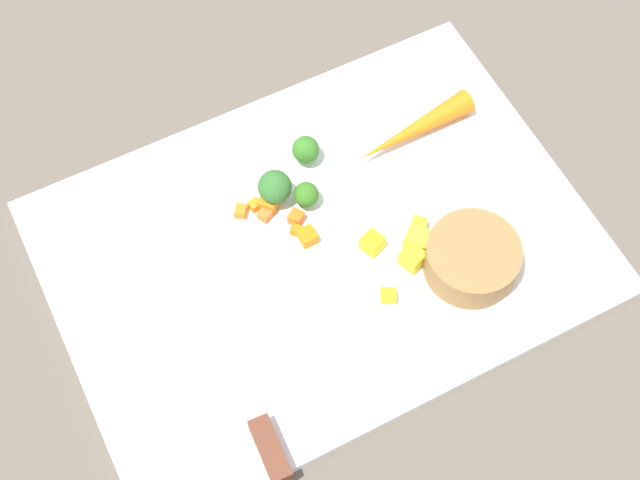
# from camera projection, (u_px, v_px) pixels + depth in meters

# --- Properties ---
(ground_plane) EXTENTS (4.00, 4.00, 0.00)m
(ground_plane) POSITION_uv_depth(u_px,v_px,m) (320.00, 251.00, 0.90)
(ground_plane) COLOR #5D5449
(cutting_board) EXTENTS (0.51, 0.36, 0.01)m
(cutting_board) POSITION_uv_depth(u_px,v_px,m) (320.00, 248.00, 0.89)
(cutting_board) COLOR white
(cutting_board) RESTS_ON ground_plane
(prep_bowl) EXTENTS (0.09, 0.09, 0.04)m
(prep_bowl) POSITION_uv_depth(u_px,v_px,m) (472.00, 259.00, 0.86)
(prep_bowl) COLOR olive
(prep_bowl) RESTS_ON cutting_board
(chef_knife) EXTENTS (0.04, 0.35, 0.02)m
(chef_knife) POSITION_uv_depth(u_px,v_px,m) (231.00, 358.00, 0.83)
(chef_knife) COLOR silver
(chef_knife) RESTS_ON cutting_board
(whole_carrot) EXTENTS (0.14, 0.04, 0.03)m
(whole_carrot) POSITION_uv_depth(u_px,v_px,m) (414.00, 130.00, 0.93)
(whole_carrot) COLOR orange
(whole_carrot) RESTS_ON cutting_board
(carrot_dice_0) EXTENTS (0.01, 0.01, 0.01)m
(carrot_dice_0) POSITION_uv_depth(u_px,v_px,m) (255.00, 205.00, 0.90)
(carrot_dice_0) COLOR orange
(carrot_dice_0) RESTS_ON cutting_board
(carrot_dice_1) EXTENTS (0.02, 0.02, 0.01)m
(carrot_dice_1) POSITION_uv_depth(u_px,v_px,m) (269.00, 202.00, 0.90)
(carrot_dice_1) COLOR orange
(carrot_dice_1) RESTS_ON cutting_board
(carrot_dice_2) EXTENTS (0.02, 0.02, 0.01)m
(carrot_dice_2) POSITION_uv_depth(u_px,v_px,m) (296.00, 218.00, 0.89)
(carrot_dice_2) COLOR orange
(carrot_dice_2) RESTS_ON cutting_board
(carrot_dice_3) EXTENTS (0.01, 0.01, 0.01)m
(carrot_dice_3) POSITION_uv_depth(u_px,v_px,m) (297.00, 231.00, 0.89)
(carrot_dice_3) COLOR orange
(carrot_dice_3) RESTS_ON cutting_board
(carrot_dice_4) EXTENTS (0.02, 0.02, 0.01)m
(carrot_dice_4) POSITION_uv_depth(u_px,v_px,m) (241.00, 211.00, 0.90)
(carrot_dice_4) COLOR orange
(carrot_dice_4) RESTS_ON cutting_board
(carrot_dice_5) EXTENTS (0.02, 0.02, 0.01)m
(carrot_dice_5) POSITION_uv_depth(u_px,v_px,m) (265.00, 215.00, 0.90)
(carrot_dice_5) COLOR orange
(carrot_dice_5) RESTS_ON cutting_board
(carrot_dice_6) EXTENTS (0.02, 0.02, 0.01)m
(carrot_dice_6) POSITION_uv_depth(u_px,v_px,m) (308.00, 237.00, 0.88)
(carrot_dice_6) COLOR orange
(carrot_dice_6) RESTS_ON cutting_board
(pepper_dice_0) EXTENTS (0.03, 0.03, 0.02)m
(pepper_dice_0) POSITION_uv_depth(u_px,v_px,m) (417.00, 240.00, 0.88)
(pepper_dice_0) COLOR yellow
(pepper_dice_0) RESTS_ON cutting_board
(pepper_dice_1) EXTENTS (0.02, 0.02, 0.01)m
(pepper_dice_1) POSITION_uv_depth(u_px,v_px,m) (388.00, 296.00, 0.86)
(pepper_dice_1) COLOR yellow
(pepper_dice_1) RESTS_ON cutting_board
(pepper_dice_2) EXTENTS (0.02, 0.02, 0.02)m
(pepper_dice_2) POSITION_uv_depth(u_px,v_px,m) (372.00, 243.00, 0.88)
(pepper_dice_2) COLOR yellow
(pepper_dice_2) RESTS_ON cutting_board
(pepper_dice_3) EXTENTS (0.02, 0.02, 0.02)m
(pepper_dice_3) POSITION_uv_depth(u_px,v_px,m) (418.00, 227.00, 0.89)
(pepper_dice_3) COLOR yellow
(pepper_dice_3) RESTS_ON cutting_board
(pepper_dice_4) EXTENTS (0.02, 0.03, 0.02)m
(pepper_dice_4) POSITION_uv_depth(u_px,v_px,m) (412.00, 258.00, 0.87)
(pepper_dice_4) COLOR yellow
(pepper_dice_4) RESTS_ON cutting_board
(broccoli_floret_0) EXTENTS (0.03, 0.03, 0.03)m
(broccoli_floret_0) POSITION_uv_depth(u_px,v_px,m) (306.00, 150.00, 0.92)
(broccoli_floret_0) COLOR #89C164
(broccoli_floret_0) RESTS_ON cutting_board
(broccoli_floret_1) EXTENTS (0.03, 0.03, 0.04)m
(broccoli_floret_1) POSITION_uv_depth(u_px,v_px,m) (275.00, 187.00, 0.89)
(broccoli_floret_1) COLOR #7FB062
(broccoli_floret_1) RESTS_ON cutting_board
(broccoli_floret_2) EXTENTS (0.02, 0.02, 0.03)m
(broccoli_floret_2) POSITION_uv_depth(u_px,v_px,m) (306.00, 195.00, 0.90)
(broccoli_floret_2) COLOR #95B254
(broccoli_floret_2) RESTS_ON cutting_board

